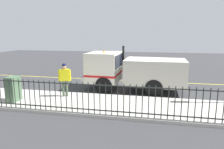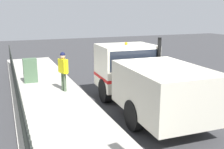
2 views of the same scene
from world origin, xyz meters
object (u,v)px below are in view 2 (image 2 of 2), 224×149
at_px(utility_cabinet, 30,70).
at_px(traffic_cone, 156,82).
at_px(worker_standing, 63,67).
at_px(work_truck, 142,76).

xyz_separation_m(utility_cabinet, traffic_cone, (-5.33, 3.14, -0.35)).
bearing_deg(worker_standing, utility_cabinet, -169.46).
relative_size(worker_standing, traffic_cone, 2.34).
bearing_deg(utility_cabinet, traffic_cone, 149.49).
bearing_deg(work_truck, traffic_cone, 49.53).
height_order(work_truck, traffic_cone, work_truck).
xyz_separation_m(work_truck, utility_cabinet, (3.47, -5.17, -0.56)).
bearing_deg(traffic_cone, worker_standing, -14.00).
xyz_separation_m(worker_standing, utility_cabinet, (1.22, -2.12, -0.47)).
bearing_deg(utility_cabinet, worker_standing, 119.91).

